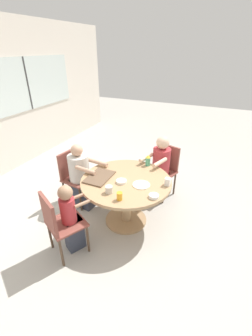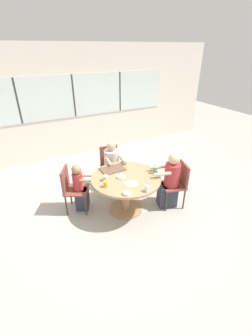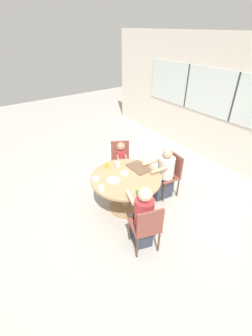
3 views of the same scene
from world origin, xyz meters
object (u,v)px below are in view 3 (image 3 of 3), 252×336
chair_for_man_blue_shirt (171,171)px  person_toddler (121,164)px  sippy_cup (139,191)px  juice_glass (107,165)px  chair_for_woman_green_shirt (147,226)px  milk_carton_small (101,189)px  bowl_cereal (124,173)px  coffee_mug (118,165)px  bowl_white_shallow (96,179)px  person_man_blue_shirt (164,176)px  chair_for_toddler (121,158)px  person_woman_green_shirt (143,219)px

chair_for_man_blue_shirt → person_toddler: 1.04m
sippy_cup → juice_glass: 0.95m
juice_glass → chair_for_man_blue_shirt: bearing=62.3°
chair_for_woman_green_shirt → milk_carton_small: chair_for_woman_green_shirt is taller
milk_carton_small → bowl_cereal: bearing=107.6°
chair_for_man_blue_shirt → coffee_mug: chair_for_man_blue_shirt is taller
sippy_cup → bowl_cereal: bearing=165.4°
bowl_white_shallow → person_man_blue_shirt: bearing=74.9°
chair_for_toddler → person_man_blue_shirt: size_ratio=0.84×
chair_for_man_blue_shirt → milk_carton_small: bearing=96.4°
chair_for_man_blue_shirt → person_woman_green_shirt: bearing=125.7°
bowl_cereal → milk_carton_small: bearing=-72.4°
milk_carton_small → chair_for_man_blue_shirt: bearing=88.5°
chair_for_man_blue_shirt → person_woman_green_shirt: 1.38m
person_man_blue_shirt → bowl_white_shallow: person_man_blue_shirt is taller
coffee_mug → sippy_cup: bearing=-12.8°
chair_for_toddler → person_toddler: 0.16m
coffee_mug → bowl_cereal: (0.27, -0.04, -0.03)m
person_man_blue_shirt → coffee_mug: person_man_blue_shirt is taller
bowl_white_shallow → bowl_cereal: bowl_white_shallow is taller
person_woman_green_shirt → chair_for_toddler: bearing=84.1°
coffee_mug → milk_carton_small: size_ratio=0.94×
chair_for_woman_green_shirt → chair_for_man_blue_shirt: 1.50m
chair_for_woman_green_shirt → chair_for_man_blue_shirt: same height
chair_for_toddler → bowl_white_shallow: (0.63, -0.93, 0.21)m
person_man_blue_shirt → coffee_mug: 0.91m
person_woman_green_shirt → bowl_white_shallow: person_woman_green_shirt is taller
coffee_mug → chair_for_woman_green_shirt: bearing=-15.9°
bowl_cereal → chair_for_toddler: bearing=150.4°
person_toddler → chair_for_man_blue_shirt: bearing=152.3°
chair_for_woman_green_shirt → bowl_white_shallow: 1.19m
sippy_cup → juice_glass: bearing=178.9°
milk_carton_small → bowl_white_shallow: milk_carton_small is taller
milk_carton_small → juice_glass: bearing=140.9°
coffee_mug → bowl_cereal: coffee_mug is taller
chair_for_woman_green_shirt → bowl_cereal: (-1.02, 0.33, 0.20)m
sippy_cup → milk_carton_small: bearing=-135.7°
chair_for_woman_green_shirt → chair_for_man_blue_shirt: bearing=49.9°
person_woman_green_shirt → sippy_cup: bearing=83.1°
coffee_mug → bowl_white_shallow: (0.12, -0.53, -0.03)m
coffee_mug → bowl_white_shallow: bearing=-77.2°
chair_for_woman_green_shirt → coffee_mug: chair_for_woman_green_shirt is taller
chair_for_toddler → person_man_blue_shirt: 1.03m
person_woman_green_shirt → coffee_mug: 1.20m
chair_for_toddler → person_woman_green_shirt: 1.79m
person_woman_green_shirt → person_man_blue_shirt: person_woman_green_shirt is taller
sippy_cup → milk_carton_small: 0.59m
person_woman_green_shirt → person_toddler: size_ratio=1.15×
chair_for_toddler → juice_glass: (0.43, -0.58, 0.24)m
chair_for_woman_green_shirt → person_toddler: (-1.66, 0.69, -0.06)m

